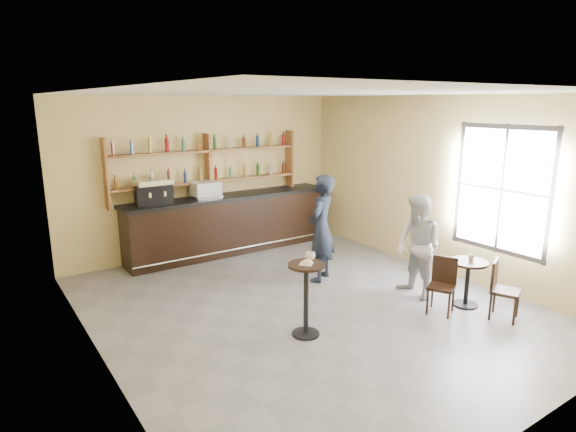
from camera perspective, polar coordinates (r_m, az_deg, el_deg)
floor at (r=7.56m, az=2.21°, el=-10.63°), size 7.00×7.00×0.00m
ceiling at (r=6.91m, az=2.46°, el=14.40°), size 7.00×7.00×0.00m
wall_back at (r=10.04m, az=-9.73°, el=4.74°), size 7.00×0.00×7.00m
wall_front at (r=4.84m, az=28.07°, el=-6.02°), size 7.00×0.00×7.00m
wall_left at (r=5.84m, az=-22.03°, el=-2.27°), size 0.00×7.00×7.00m
wall_right at (r=9.15m, az=17.60°, el=3.47°), size 0.00×7.00×7.00m
window_pane at (r=8.46m, az=24.00°, el=2.86°), size 0.00×2.00×2.00m
window_frame at (r=8.45m, az=23.98°, el=2.85°), size 0.04×1.70×2.10m
shelf_unit at (r=9.90m, az=-9.46°, el=5.86°), size 4.00×0.26×1.40m
liquor_bottles at (r=9.88m, az=-9.49°, el=6.83°), size 3.68×0.10×1.00m
bar_counter at (r=10.08m, az=-6.87°, el=-0.91°), size 4.46×0.87×1.21m
espresso_machine at (r=9.30m, az=-15.64°, el=2.76°), size 0.71×0.51×0.47m
pastry_case at (r=9.69m, az=-9.75°, el=3.06°), size 0.61×0.52×0.33m
pedestal_table at (r=6.51m, az=2.14°, el=-9.90°), size 0.56×0.56×1.01m
napkin at (r=6.32m, az=2.19°, el=-5.67°), size 0.23×0.23×0.00m
donut at (r=6.31m, az=2.31°, el=-5.47°), size 0.16×0.16×0.04m
cup_pedestal at (r=6.46m, az=2.66°, el=-4.77°), size 0.17×0.17×0.11m
man_main at (r=8.35m, az=3.92°, el=-1.48°), size 0.82×0.75×1.88m
cafe_table at (r=7.94m, az=20.45°, el=-7.49°), size 0.74×0.74×0.72m
cup_cafe at (r=7.85m, az=20.91°, el=-4.61°), size 0.12×0.12×0.10m
chair_west at (r=7.53m, az=17.72°, el=-7.95°), size 0.49×0.49×0.84m
chair_south at (r=7.66m, az=24.39°, el=-8.05°), size 0.49×0.49×0.87m
patron_second at (r=7.89m, az=15.17°, el=-3.59°), size 0.72×0.88×1.67m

